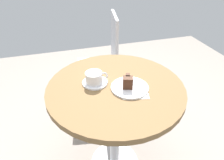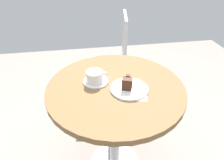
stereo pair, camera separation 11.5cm
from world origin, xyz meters
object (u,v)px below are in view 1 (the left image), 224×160
(napkin, at_px, (134,90))
(saucer, at_px, (95,82))
(cake_plate, at_px, (130,87))
(cafe_chair, at_px, (106,57))
(fork, at_px, (139,88))
(coffee_cup, at_px, (94,78))
(teaspoon, at_px, (88,84))
(cake_slice, at_px, (128,82))

(napkin, bearing_deg, saucer, 146.05)
(saucer, bearing_deg, cake_plate, -30.59)
(napkin, bearing_deg, cafe_chair, 87.28)
(saucer, xyz_separation_m, fork, (0.23, -0.14, 0.01))
(saucer, distance_m, coffee_cup, 0.04)
(saucer, relative_size, teaspoon, 1.92)
(napkin, xyz_separation_m, cafe_chair, (0.04, 0.81, -0.20))
(cake_plate, height_order, napkin, cake_plate)
(coffee_cup, distance_m, fork, 0.27)
(teaspoon, height_order, fork, fork)
(napkin, bearing_deg, cake_plate, 124.30)
(coffee_cup, distance_m, cake_plate, 0.21)
(saucer, bearing_deg, cake_slice, -30.96)
(cake_slice, distance_m, fork, 0.07)
(cake_plate, height_order, fork, fork)
(cake_plate, xyz_separation_m, fork, (0.04, -0.03, 0.01))
(teaspoon, distance_m, napkin, 0.27)
(cake_slice, relative_size, cafe_chair, 0.10)
(teaspoon, xyz_separation_m, cake_slice, (0.21, -0.09, 0.03))
(coffee_cup, xyz_separation_m, cafe_chair, (0.24, 0.69, -0.24))
(cake_plate, relative_size, cafe_chair, 0.23)
(coffee_cup, height_order, cafe_chair, cafe_chair)
(saucer, height_order, cake_plate, cake_plate)
(cake_plate, bearing_deg, napkin, -55.70)
(teaspoon, relative_size, cake_slice, 0.87)
(coffee_cup, bearing_deg, saucer, 59.05)
(cafe_chair, bearing_deg, cake_plate, 5.50)
(cake_slice, bearing_deg, coffee_cup, 151.36)
(cake_slice, distance_m, cafe_chair, 0.82)
(cafe_chair, bearing_deg, teaspoon, -12.32)
(saucer, xyz_separation_m, coffee_cup, (-0.00, -0.01, 0.04))
(coffee_cup, distance_m, teaspoon, 0.05)
(cafe_chair, bearing_deg, coffee_cup, -9.74)
(saucer, height_order, coffee_cup, coffee_cup)
(cake_plate, bearing_deg, teaspoon, 157.41)
(saucer, distance_m, teaspoon, 0.05)
(saucer, xyz_separation_m, teaspoon, (-0.04, -0.01, 0.01))
(coffee_cup, bearing_deg, fork, -30.04)
(saucer, distance_m, cafe_chair, 0.75)
(teaspoon, xyz_separation_m, cake_plate, (0.22, -0.09, -0.00))
(teaspoon, xyz_separation_m, napkin, (0.24, -0.12, -0.01))
(cake_plate, bearing_deg, coffee_cup, 151.60)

